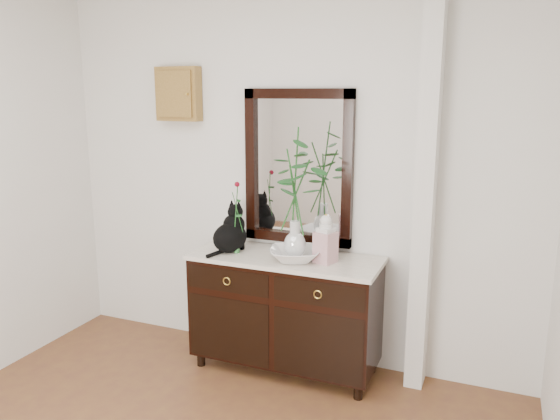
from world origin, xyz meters
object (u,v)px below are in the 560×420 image
at_px(sideboard, 285,307).
at_px(cat, 230,228).
at_px(lotus_bowl, 295,255).
at_px(ginger_jar, 326,238).

distance_m(sideboard, cat, 0.69).
bearing_deg(lotus_bowl, sideboard, 145.33).
bearing_deg(lotus_bowl, cat, 176.95).
height_order(lotus_bowl, ginger_jar, ginger_jar).
relative_size(lotus_bowl, ginger_jar, 1.02).
distance_m(sideboard, ginger_jar, 0.62).
distance_m(cat, lotus_bowl, 0.52).
relative_size(sideboard, ginger_jar, 3.97).
bearing_deg(sideboard, lotus_bowl, -34.67).
xyz_separation_m(lotus_bowl, ginger_jar, (0.20, 0.04, 0.13)).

